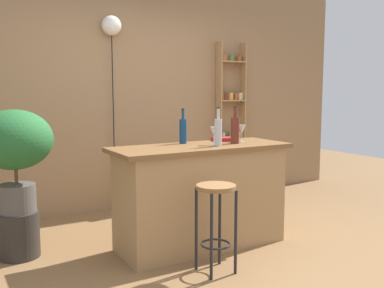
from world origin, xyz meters
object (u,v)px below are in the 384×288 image
pendant_globe_light (111,28)px  potted_plant (15,146)px  bottle_wine_red (218,131)px  cookbook (224,139)px  bottle_spirits_clear (235,129)px  bottle_vinegar (183,130)px  plant_stool (19,235)px  wine_glass_center (242,130)px  bar_stool (216,209)px  wine_glass_left (214,132)px  spice_shelf (231,117)px

pendant_globe_light → potted_plant: bearing=-141.1°
bottle_wine_red → cookbook: (0.27, 0.31, -0.11)m
potted_plant → bottle_spirits_clear: size_ratio=2.52×
bottle_vinegar → cookbook: size_ratio=1.56×
bottle_vinegar → pendant_globe_light: 1.73m
plant_stool → bottle_spirits_clear: 2.12m
plant_stool → wine_glass_center: (1.99, -0.50, 0.86)m
plant_stool → wine_glass_center: wine_glass_center is taller
bottle_wine_red → pendant_globe_light: 2.01m
bar_stool → pendant_globe_light: size_ratio=0.31×
wine_glass_left → wine_glass_center: size_ratio=1.00×
bottle_spirits_clear → pendant_globe_light: 2.00m
bar_stool → wine_glass_left: 0.84m
bottle_vinegar → bar_stool: bearing=-99.7°
bottle_vinegar → wine_glass_center: bottle_vinegar is taller
bottle_wine_red → potted_plant: bearing=157.4°
bottle_spirits_clear → potted_plant: bearing=162.5°
spice_shelf → plant_stool: size_ratio=5.21×
wine_glass_left → cookbook: wine_glass_left is taller
bottle_vinegar → spice_shelf: bearing=41.8°
cookbook → pendant_globe_light: bearing=127.9°
spice_shelf → plant_stool: spice_shelf is taller
bottle_spirits_clear → spice_shelf: bearing=56.0°
bottle_wine_red → bar_stool: bearing=-124.9°
cookbook → bottle_wine_red: bearing=-118.4°
cookbook → bottle_spirits_clear: bearing=-83.2°
bottle_wine_red → wine_glass_left: bottle_wine_red is taller
bar_stool → pendant_globe_light: 2.66m
bottle_vinegar → wine_glass_left: size_ratio=2.00×
cookbook → pendant_globe_light: pendant_globe_light is taller
bottle_spirits_clear → wine_glass_center: size_ratio=2.13×
bottle_spirits_clear → bottle_wine_red: (-0.24, -0.08, -0.00)m
bottle_vinegar → wine_glass_center: bearing=-16.3°
plant_stool → potted_plant: size_ratio=0.45×
bottle_vinegar → pendant_globe_light: bearing=98.3°
bottle_spirits_clear → bottle_vinegar: bottle_spirits_clear is taller
bar_stool → bottle_vinegar: bottle_vinegar is taller
bottle_wine_red → plant_stool: bearing=157.4°
bottle_spirits_clear → wine_glass_left: bearing=173.9°
bottle_spirits_clear → wine_glass_center: (0.14, 0.08, -0.02)m
potted_plant → bottle_vinegar: size_ratio=2.68×
plant_stool → pendant_globe_light: bearing=38.9°
potted_plant → pendant_globe_light: 1.97m
bar_stool → wine_glass_center: (0.69, 0.60, 0.54)m
plant_stool → wine_glass_left: bearing=-19.0°
bottle_vinegar → bottle_wine_red: bearing=-61.8°
bottle_wine_red → wine_glass_center: 0.42m
spice_shelf → bottle_vinegar: spice_shelf is taller
spice_shelf → bottle_spirits_clear: spice_shelf is taller
plant_stool → wine_glass_left: wine_glass_left is taller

